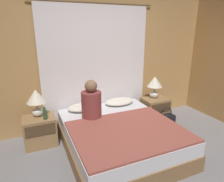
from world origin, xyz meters
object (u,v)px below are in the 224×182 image
Objects in this scene: bed at (119,136)px; lamp_right at (155,84)px; nightstand_right at (155,109)px; lamp_left at (36,99)px; pillow_left at (84,107)px; handbag_on_floor at (166,121)px; nightstand_left at (40,131)px; person_left_in_bed at (91,102)px; pillow_right at (120,101)px; beer_bottle_on_left_stand at (45,114)px.

lamp_right is at bearing 32.18° from bed.
lamp_right is (0.00, 0.07, 0.54)m from nightstand_right.
lamp_left is 0.78× the size of pillow_left.
pillow_left is 1.62m from handbag_on_floor.
person_left_in_bed is (0.81, -0.28, 0.47)m from nightstand_left.
bed reaches higher than handbag_on_floor.
pillow_right is at bearing 28.20° from person_left_in_bed.
lamp_left is 1.52m from pillow_right.
bed is at bearing -49.00° from person_left_in_bed.
nightstand_left is 0.83m from pillow_left.
person_left_in_bed is (-0.68, -0.37, 0.21)m from pillow_right.
lamp_right reaches higher than pillow_right.
pillow_left is at bearing 95.15° from person_left_in_bed.
lamp_left is at bearing 90.00° from nightstand_left.
pillow_right is at bearing 178.20° from lamp_right.
person_left_in_bed reaches higher than pillow_left.
person_left_in_bed is at bearing -13.50° from beer_bottle_on_left_stand.
pillow_right is (0.36, 0.74, 0.29)m from bed.
lamp_left is 2.28m from lamp_right.
nightstand_left is at bearing 161.18° from person_left_in_bed.
nightstand_right is 1.12× the size of lamp_right.
nightstand_right is 0.54m from lamp_right.
bed is 0.87m from pillow_right.
person_left_in_bed is at bearing -18.82° from nightstand_left.
lamp_left is at bearing -178.20° from pillow_left.
beer_bottle_on_left_stand reaches higher than pillow_left.
lamp_left reaches higher than bed.
nightstand_right is 2.21m from beer_bottle_on_left_stand.
lamp_left is at bearing 119.79° from beer_bottle_on_left_stand.
lamp_right reaches higher than bed.
bed is 1.20m from handbag_on_floor.
lamp_left is 2.19× the size of beer_bottle_on_left_stand.
nightstand_left is at bearing 150.23° from bed.
nightstand_right is 0.78× the size of person_left_in_bed.
beer_bottle_on_left_stand is at bearing -164.07° from pillow_left.
nightstand_left is 0.88× the size of pillow_right.
nightstand_right is 0.88× the size of pillow_right.
nightstand_left is 2.32m from handbag_on_floor.
handbag_on_floor is (2.29, -0.42, -0.65)m from lamp_left.
bed is 3.77× the size of nightstand_left.
nightstand_left is 2.28m from nightstand_right.
handbag_on_floor is at bearing -10.26° from lamp_left.
bed is at bearing -64.18° from pillow_left.
pillow_left reaches higher than bed.
nightstand_right is 2.45× the size of beer_bottle_on_left_stand.
beer_bottle_on_left_stand is (-0.72, 0.17, -0.15)m from person_left_in_bed.
person_left_in_bed is 3.13× the size of beer_bottle_on_left_stand.
person_left_in_bed is (-1.47, -0.28, 0.47)m from nightstand_right.
beer_bottle_on_left_stand is at bearing 173.64° from handbag_on_floor.
nightstand_right is 0.83m from pillow_right.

